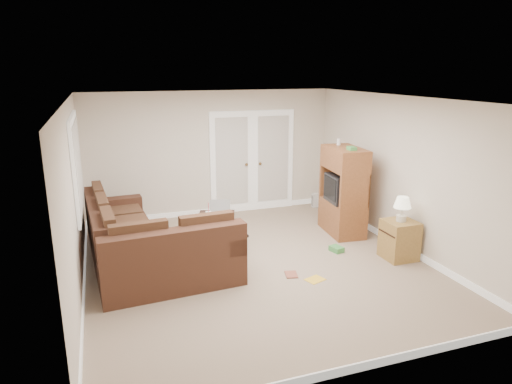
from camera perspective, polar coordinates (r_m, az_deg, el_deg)
name	(u,v)px	position (r m, az deg, el deg)	size (l,w,h in m)	color
floor	(257,265)	(7.08, 0.12, -9.09)	(5.50, 5.50, 0.00)	gray
ceiling	(257,99)	(6.46, 0.13, 11.56)	(5.00, 5.50, 0.02)	white
wall_left	(74,202)	(6.32, -21.79, -1.13)	(0.02, 5.50, 2.50)	beige
wall_right	(401,173)	(7.83, 17.70, 2.22)	(0.02, 5.50, 2.50)	beige
wall_back	(212,154)	(9.24, -5.51, 4.77)	(5.00, 0.02, 2.50)	beige
wall_front	(356,257)	(4.29, 12.42, -7.90)	(5.00, 0.02, 2.50)	beige
baseboards	(257,262)	(7.06, 0.12, -8.72)	(5.00, 5.50, 0.10)	white
french_doors	(253,162)	(9.48, -0.42, 3.78)	(1.80, 0.05, 2.13)	white
window_left	(77,164)	(7.23, -21.46, 3.29)	(0.05, 1.92, 1.42)	white
sectional_sofa	(142,245)	(7.06, -14.09, -6.50)	(2.15, 2.99, 0.91)	#46281B
coffee_table	(216,233)	(7.60, -4.98, -5.19)	(0.93, 1.34, 0.83)	black
tv_armoire	(343,191)	(8.32, 10.83, 0.18)	(0.63, 1.03, 1.69)	brown
side_cabinet	(400,237)	(7.52, 17.51, -5.33)	(0.48, 0.48, 1.01)	olive
space_heater	(315,200)	(9.96, 7.38, -1.03)	(0.12, 0.10, 0.30)	silver
floor_magazine	(315,280)	(6.66, 7.39, -10.80)	(0.26, 0.21, 0.01)	yellow
floor_greenbox	(336,249)	(7.66, 10.03, -7.03)	(0.16, 0.22, 0.09)	#419044
floor_book	(285,275)	(6.75, 3.70, -10.29)	(0.17, 0.23, 0.02)	brown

